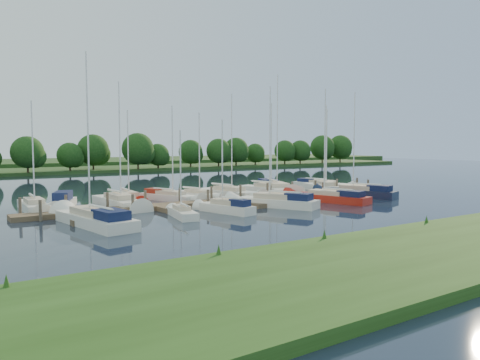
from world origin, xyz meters
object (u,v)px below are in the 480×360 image
motorboat (63,204)px  sailboat_n_5 (198,196)px  sailboat_s_2 (226,209)px  dock (237,201)px  sailboat_n_0 (34,208)px

motorboat → sailboat_n_5: bearing=-159.4°
motorboat → sailboat_s_2: bearing=157.1°
dock → sailboat_n_0: size_ratio=4.07×
motorboat → sailboat_n_5: 13.68m
dock → sailboat_n_0: bearing=162.8°
sailboat_n_5 → sailboat_n_0: bearing=-14.0°
sailboat_n_0 → motorboat: (2.54, 0.87, 0.09)m
motorboat → dock: bearing=-179.9°
dock → motorboat: 16.11m
sailboat_s_2 → sailboat_n_5: bearing=59.6°
sailboat_n_5 → sailboat_s_2: size_ratio=1.14×
dock → sailboat_n_5: size_ratio=4.26×
motorboat → sailboat_s_2: sailboat_s_2 is taller
sailboat_n_0 → motorboat: 2.68m
sailboat_n_5 → dock: bearing=86.7°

